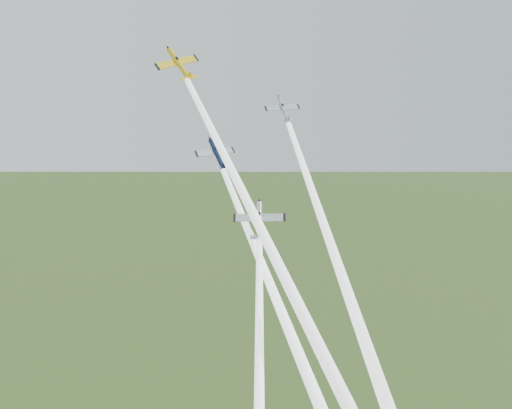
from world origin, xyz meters
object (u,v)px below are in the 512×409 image
plane_silver_low (259,220)px  plane_yellow (179,64)px  plane_navy (217,154)px  plane_silver_right (283,109)px

plane_silver_low → plane_yellow: bearing=149.4°
plane_navy → plane_silver_right: bearing=4.6°
plane_silver_right → plane_silver_low: 24.75m
plane_navy → plane_silver_right: plane_silver_right is taller
plane_navy → plane_yellow: bearing=148.7°
plane_yellow → plane_navy: plane_yellow is taller
plane_yellow → plane_silver_low: bearing=-72.8°
plane_yellow → plane_silver_low: (8.58, -12.43, -24.25)m
plane_silver_low → plane_navy: bearing=131.3°
plane_yellow → plane_silver_right: 21.19m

